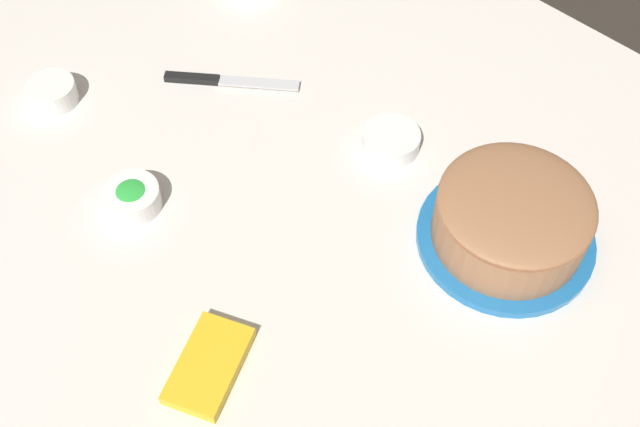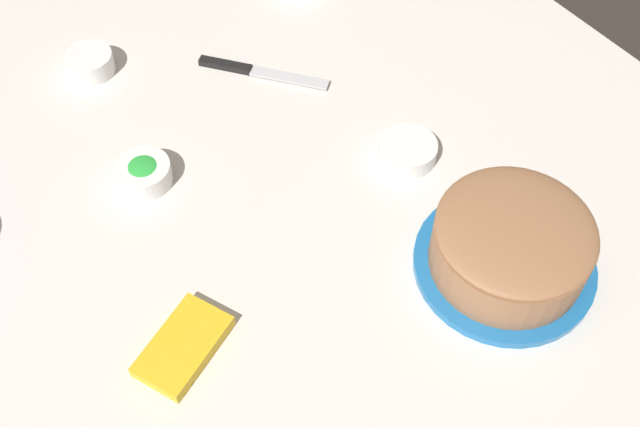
% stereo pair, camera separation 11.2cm
% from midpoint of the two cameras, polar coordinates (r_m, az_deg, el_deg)
% --- Properties ---
extents(ground_plane, '(1.54, 1.54, 0.00)m').
position_cam_midpoint_polar(ground_plane, '(1.17, -10.02, -0.69)').
color(ground_plane, silver).
extents(frosted_cake, '(0.26, 0.26, 0.11)m').
position_cam_midpoint_polar(frosted_cake, '(1.11, 11.37, -0.72)').
color(frosted_cake, '#1E6BB2').
rests_on(frosted_cake, ground_plane).
extents(spreading_knife, '(0.16, 0.20, 0.01)m').
position_cam_midpoint_polar(spreading_knife, '(1.36, -9.93, 9.67)').
color(spreading_knife, silver).
rests_on(spreading_knife, ground_plane).
extents(sprinkle_bowl_blue, '(0.08, 0.08, 0.04)m').
position_cam_midpoint_polar(sprinkle_bowl_blue, '(1.39, -21.66, 8.35)').
color(sprinkle_bowl_blue, white).
rests_on(sprinkle_bowl_blue, ground_plane).
extents(sprinkle_bowl_yellow, '(0.09, 0.09, 0.03)m').
position_cam_midpoint_polar(sprinkle_bowl_yellow, '(1.23, 2.76, 5.34)').
color(sprinkle_bowl_yellow, white).
rests_on(sprinkle_bowl_yellow, ground_plane).
extents(sprinkle_bowl_green, '(0.09, 0.09, 0.04)m').
position_cam_midpoint_polar(sprinkle_bowl_green, '(1.20, -16.49, 1.04)').
color(sprinkle_bowl_green, white).
rests_on(sprinkle_bowl_green, ground_plane).
extents(candy_box_lower, '(0.15, 0.13, 0.02)m').
position_cam_midpoint_polar(candy_box_lower, '(1.04, -11.43, -11.34)').
color(candy_box_lower, yellow).
rests_on(candy_box_lower, ground_plane).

